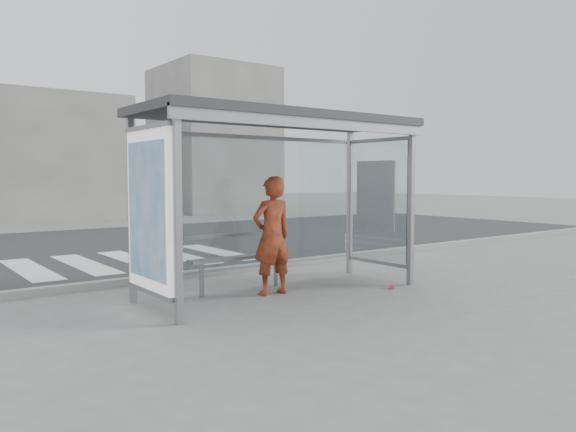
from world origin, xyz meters
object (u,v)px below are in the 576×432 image
object	(u,v)px
bus_shelter	(259,158)
soda_can	(393,286)
bench	(239,257)
person	(272,236)

from	to	relation	value
bus_shelter	soda_can	world-z (taller)	bus_shelter
bench	bus_shelter	bearing A→B (deg)	-83.39
person	bus_shelter	bearing A→B (deg)	-10.03
bus_shelter	soda_can	bearing A→B (deg)	-23.00
person	bench	bearing A→B (deg)	-60.93
bus_shelter	bench	world-z (taller)	bus_shelter
soda_can	bus_shelter	bearing A→B (deg)	157.00
person	bench	xyz separation A→B (m)	(-0.25, 0.49, -0.34)
bus_shelter	bench	distance (m)	1.54
bus_shelter	person	distance (m)	1.14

